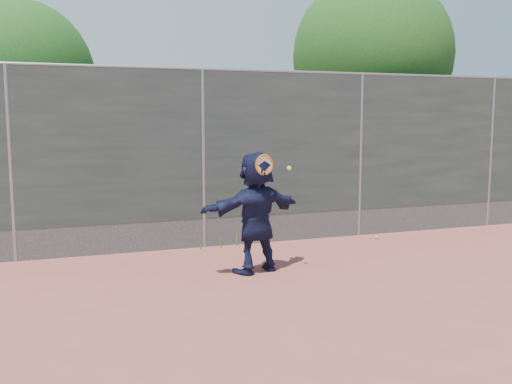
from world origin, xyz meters
name	(u,v)px	position (x,y,z in m)	size (l,w,h in m)	color
ground	(280,311)	(0.00, 0.00, 0.00)	(80.00, 80.00, 0.00)	#9E4C42
player	(256,212)	(0.31, 1.71, 0.87)	(1.61, 0.51, 1.74)	#131734
ball_ground	(377,237)	(3.14, 3.08, 0.03)	(0.07, 0.07, 0.07)	yellow
fence	(203,155)	(0.00, 3.50, 1.58)	(20.00, 0.06, 3.03)	#38423D
swing_action	(267,166)	(0.39, 1.51, 1.53)	(0.58, 0.15, 0.51)	orange
tree_right	(378,61)	(4.68, 5.75, 3.49)	(3.78, 3.60, 5.39)	#382314
tree_left	(26,81)	(-2.85, 6.55, 2.94)	(3.15, 3.00, 4.53)	#382314
weed_clump	(223,239)	(0.29, 3.38, 0.13)	(0.68, 0.07, 0.30)	#387226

